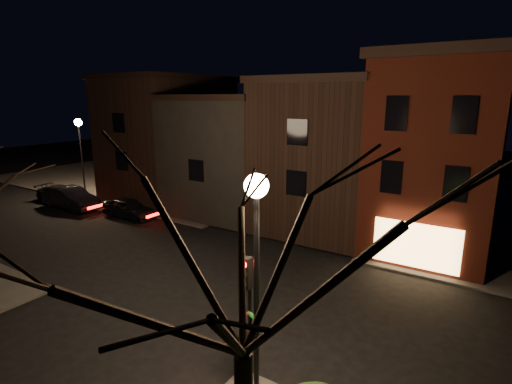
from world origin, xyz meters
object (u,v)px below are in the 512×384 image
traffic_signal (248,302)px  parked_car_c (63,194)px  bare_tree_right (242,230)px  parked_car_b (71,198)px  street_lamp_near (256,230)px  parked_car_a (129,208)px  street_lamp_far (80,136)px

traffic_signal → parked_car_c: (-24.38, 9.54, -2.12)m
bare_tree_right → parked_car_b: (-24.04, 11.81, -5.31)m
street_lamp_near → parked_car_a: (-17.17, 10.12, -4.47)m
street_lamp_far → bare_tree_right: bearing=-29.0°
street_lamp_near → parked_car_a: size_ratio=1.55×
traffic_signal → parked_car_b: traffic_signal is taller
street_lamp_far → parked_car_c: 4.99m
traffic_signal → parked_car_a: traffic_signal is taller
bare_tree_right → parked_car_b: size_ratio=1.67×
street_lamp_near → parked_car_c: size_ratio=1.38×
street_lamp_far → traffic_signal: size_ratio=1.60×
bare_tree_right → parked_car_c: size_ratio=1.81×
parked_car_b → street_lamp_far: bearing=40.3°
parked_car_b → parked_car_c: (-2.24, 0.73, -0.16)m
traffic_signal → parked_car_b: size_ratio=0.79×
street_lamp_far → bare_tree_right: (26.50, -14.70, 0.97)m
street_lamp_far → parked_car_c: size_ratio=1.38×
street_lamp_far → bare_tree_right: size_ratio=0.76×
street_lamp_near → street_lamp_far: size_ratio=1.00×
street_lamp_near → parked_car_c: bearing=158.1°
street_lamp_near → parked_car_b: bearing=157.7°
parked_car_c → parked_car_b: bearing=-115.0°
street_lamp_near → parked_car_a: 20.42m
traffic_signal → bare_tree_right: bare_tree_right is taller
street_lamp_near → bare_tree_right: bare_tree_right is taller
traffic_signal → parked_car_b: (-22.14, 8.81, -1.97)m
parked_car_b → bare_tree_right: bearing=-116.1°
bare_tree_right → parked_car_c: (-26.28, 12.53, -5.46)m
street_lamp_near → street_lamp_far: (-25.20, 12.20, 0.00)m
street_lamp_far → parked_car_b: bearing=-49.7°
parked_car_a → traffic_signal: bearing=-121.9°
parked_car_a → parked_car_b: (-5.58, -0.81, 0.13)m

